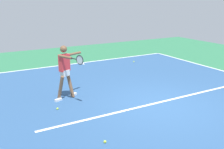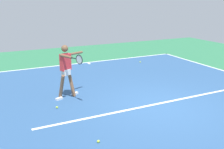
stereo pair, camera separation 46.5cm
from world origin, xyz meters
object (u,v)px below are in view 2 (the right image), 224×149
at_px(tennis_player, 67,68).
at_px(tennis_ball_by_baseline, 57,107).
at_px(tennis_ball_by_sideline, 98,141).
at_px(tennis_ball_near_service_line, 140,62).

distance_m(tennis_player, tennis_ball_by_baseline, 1.36).
bearing_deg(tennis_ball_by_baseline, tennis_ball_by_sideline, 98.86).
bearing_deg(tennis_ball_by_baseline, tennis_player, -127.09).
xyz_separation_m(tennis_ball_by_baseline, tennis_ball_near_service_line, (-5.35, -3.90, 0.00)).
relative_size(tennis_ball_by_baseline, tennis_ball_near_service_line, 1.00).
distance_m(tennis_ball_by_sideline, tennis_ball_by_baseline, 2.36).
relative_size(tennis_player, tennis_ball_by_sideline, 26.88).
bearing_deg(tennis_ball_near_service_line, tennis_player, 33.35).
bearing_deg(tennis_ball_by_baseline, tennis_ball_near_service_line, -143.93).
xyz_separation_m(tennis_player, tennis_ball_near_service_line, (-4.78, -3.15, -0.98)).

